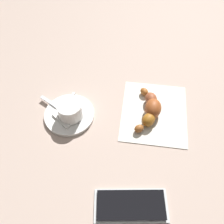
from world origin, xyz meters
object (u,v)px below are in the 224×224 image
saucer (69,115)px  teaspoon (66,113)px  sugar_packet (62,120)px  croissant (151,109)px  napkin (154,112)px  cell_phone (131,205)px  espresso_cup (70,110)px

saucer → teaspoon: teaspoon is taller
teaspoon → sugar_packet: teaspoon is taller
teaspoon → croissant: size_ratio=0.92×
napkin → cell_phone: 0.24m
napkin → teaspoon: bearing=-159.3°
espresso_cup → napkin: size_ratio=0.43×
saucer → napkin: (0.21, 0.08, -0.00)m
espresso_cup → sugar_packet: (-0.02, -0.02, -0.02)m
teaspoon → cell_phone: teaspoon is taller
teaspoon → croissant: 0.21m
saucer → cell_phone: same height
saucer → cell_phone: 0.27m
saucer → sugar_packet: sugar_packet is taller
espresso_cup → croissant: bearing=21.7°
napkin → cell_phone: bearing=-88.6°
espresso_cup → napkin: bearing=22.0°
saucer → espresso_cup: espresso_cup is taller
saucer → sugar_packet: size_ratio=2.20×
espresso_cup → teaspoon: espresso_cup is taller
napkin → croissant: size_ratio=1.31×
saucer → sugar_packet: (-0.01, -0.02, 0.01)m
saucer → espresso_cup: bearing=-19.0°
saucer → cell_phone: size_ratio=0.77×
cell_phone → sugar_packet: bearing=147.0°
cell_phone → espresso_cup: bearing=141.0°
espresso_cup → napkin: 0.22m
saucer → napkin: saucer is taller
saucer → sugar_packet: bearing=-109.3°
teaspoon → cell_phone: 0.27m
croissant → cell_phone: bearing=-86.1°
saucer → napkin: bearing=20.7°
teaspoon → napkin: 0.23m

